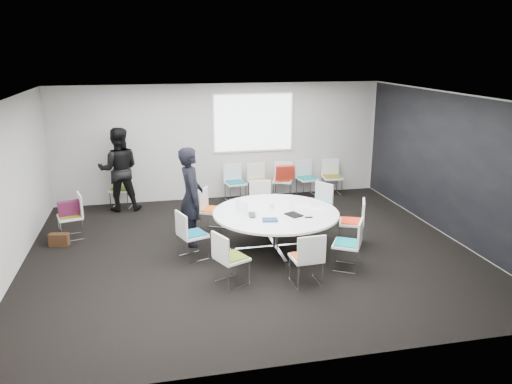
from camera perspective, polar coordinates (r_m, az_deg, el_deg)
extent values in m
cube|color=black|center=(9.31, -0.69, -6.79)|extent=(8.00, 7.00, 0.04)
cube|color=white|center=(8.61, -0.75, 10.89)|extent=(8.00, 7.00, 0.04)
cube|color=#B3AEA9|center=(12.24, -4.03, 5.74)|extent=(8.00, 0.04, 2.80)
cube|color=#B3AEA9|center=(5.62, 6.53, -7.13)|extent=(8.00, 0.04, 2.80)
cube|color=#B3AEA9|center=(8.99, -26.71, 0.16)|extent=(0.04, 7.00, 2.80)
cube|color=#B3AEA9|center=(10.40, 21.56, 2.76)|extent=(0.04, 7.00, 2.80)
cube|color=black|center=(10.39, 21.42, 2.75)|extent=(0.01, 6.94, 2.74)
cube|color=silver|center=(9.35, 2.23, -6.29)|extent=(0.90, 0.90, 0.08)
cylinder|color=silver|center=(9.23, 2.26, -4.42)|extent=(0.10, 0.10, 0.65)
cylinder|color=white|center=(9.12, 2.28, -2.39)|extent=(2.30, 2.30, 0.04)
cube|color=white|center=(12.25, -0.29, 7.92)|extent=(1.90, 0.03, 1.35)
cube|color=silver|center=(9.67, 10.76, -4.72)|extent=(0.55, 0.55, 0.42)
cube|color=white|center=(9.59, 10.83, -3.44)|extent=(0.58, 0.59, 0.04)
cube|color=red|center=(9.58, 10.84, -3.27)|extent=(0.51, 0.52, 0.03)
cube|color=white|center=(9.52, 12.16, -2.20)|extent=(0.21, 0.44, 0.42)
cube|color=silver|center=(10.61, 7.00, -2.65)|extent=(0.58, 0.58, 0.42)
cube|color=white|center=(10.53, 7.05, -1.47)|extent=(0.62, 0.62, 0.04)
cube|color=#07847F|center=(10.52, 7.05, -1.31)|extent=(0.54, 0.54, 0.03)
cube|color=white|center=(10.63, 7.79, -0.04)|extent=(0.28, 0.41, 0.42)
cube|color=silver|center=(10.67, 0.49, -2.40)|extent=(0.49, 0.49, 0.42)
cube|color=white|center=(10.60, 0.49, -1.23)|extent=(0.54, 0.52, 0.04)
cube|color=#6A6B16|center=(10.59, 0.49, -1.07)|extent=(0.47, 0.45, 0.03)
cube|color=white|center=(10.74, 0.47, 0.28)|extent=(0.46, 0.13, 0.42)
cube|color=silver|center=(10.20, -4.85, -3.37)|extent=(0.57, 0.57, 0.42)
cube|color=white|center=(10.12, -4.89, -2.14)|extent=(0.60, 0.61, 0.04)
cube|color=#DB5713|center=(10.11, -4.89, -1.98)|extent=(0.52, 0.53, 0.03)
cube|color=white|center=(10.12, -6.03, -0.81)|extent=(0.24, 0.43, 0.42)
cube|color=silver|center=(8.96, -7.16, -6.26)|extent=(0.54, 0.54, 0.42)
cube|color=white|center=(8.88, -7.21, -4.89)|extent=(0.57, 0.58, 0.04)
cube|color=#095875|center=(8.87, -7.22, -4.71)|extent=(0.49, 0.51, 0.03)
cube|color=white|center=(8.72, -8.52, -3.73)|extent=(0.19, 0.44, 0.42)
cube|color=silver|center=(7.98, -2.77, -9.08)|extent=(0.56, 0.56, 0.42)
cube|color=white|center=(7.89, -2.79, -7.57)|extent=(0.59, 0.60, 0.04)
cube|color=#596B17|center=(7.87, -2.80, -7.37)|extent=(0.51, 0.52, 0.03)
cube|color=white|center=(7.69, -4.12, -6.37)|extent=(0.22, 0.43, 0.42)
cube|color=silver|center=(8.02, 5.71, -9.02)|extent=(0.44, 0.44, 0.42)
cube|color=white|center=(7.93, 5.76, -7.51)|extent=(0.48, 0.47, 0.04)
cube|color=#CF4715|center=(7.91, 5.77, -7.31)|extent=(0.42, 0.40, 0.03)
cube|color=white|center=(7.66, 6.38, -6.54)|extent=(0.46, 0.06, 0.42)
cube|color=silver|center=(8.63, 10.26, -7.32)|extent=(0.58, 0.58, 0.42)
cube|color=white|center=(8.54, 10.33, -5.90)|extent=(0.61, 0.62, 0.04)
cube|color=#097D7F|center=(8.53, 10.34, -5.72)|extent=(0.53, 0.54, 0.03)
cube|color=white|center=(8.44, 11.82, -4.60)|extent=(0.27, 0.41, 0.42)
cube|color=silver|center=(12.18, -2.38, -0.05)|extent=(0.48, 0.48, 0.42)
cube|color=white|center=(12.11, -2.39, 0.99)|extent=(0.52, 0.51, 0.04)
cube|color=#0A6778|center=(12.11, -2.39, 1.13)|extent=(0.46, 0.44, 0.03)
cube|color=white|center=(12.25, -2.72, 2.27)|extent=(0.46, 0.11, 0.42)
cube|color=silver|center=(12.27, 0.33, 0.09)|extent=(0.48, 0.48, 0.42)
cube|color=white|center=(12.20, 0.34, 1.12)|extent=(0.52, 0.50, 0.04)
cube|color=brown|center=(12.20, 0.34, 1.26)|extent=(0.45, 0.43, 0.03)
cube|color=white|center=(12.34, -0.01, 2.39)|extent=(0.46, 0.10, 0.42)
cube|color=silver|center=(12.41, 3.04, 0.26)|extent=(0.54, 0.54, 0.42)
cube|color=white|center=(12.35, 3.05, 1.28)|extent=(0.59, 0.57, 0.04)
cube|color=#CF5116|center=(12.34, 3.06, 1.42)|extent=(0.51, 0.50, 0.03)
cube|color=white|center=(12.50, 3.16, 2.55)|extent=(0.44, 0.20, 0.42)
cube|color=silver|center=(12.63, 5.84, 0.48)|extent=(0.48, 0.48, 0.42)
cube|color=white|center=(12.57, 5.87, 1.49)|extent=(0.53, 0.51, 0.04)
cube|color=#0B8380|center=(12.56, 5.87, 1.62)|extent=(0.46, 0.44, 0.03)
cube|color=white|center=(12.70, 5.46, 2.72)|extent=(0.46, 0.11, 0.42)
cube|color=silver|center=(12.85, 8.65, 0.64)|extent=(0.45, 0.45, 0.42)
cube|color=white|center=(12.79, 8.69, 1.64)|extent=(0.49, 0.47, 0.04)
cube|color=olive|center=(12.78, 8.69, 1.77)|extent=(0.42, 0.40, 0.03)
cube|color=white|center=(12.93, 8.46, 2.86)|extent=(0.46, 0.07, 0.42)
cube|color=silver|center=(10.45, -20.37, -3.88)|extent=(0.52, 0.52, 0.42)
cube|color=white|center=(10.37, -20.49, -2.69)|extent=(0.54, 0.56, 0.04)
cube|color=olive|center=(10.36, -20.51, -2.53)|extent=(0.47, 0.49, 0.03)
cube|color=white|center=(10.33, -19.46, -1.32)|extent=(0.15, 0.45, 0.42)
cube|color=silver|center=(12.06, -15.11, -0.77)|extent=(0.51, 0.51, 0.42)
cube|color=white|center=(12.00, -15.19, 0.28)|extent=(0.55, 0.54, 0.04)
cube|color=#5B6F16|center=(11.99, -15.20, 0.41)|extent=(0.48, 0.46, 0.03)
cube|color=white|center=(12.13, -14.99, 1.59)|extent=(0.46, 0.14, 0.42)
imported|color=black|center=(9.39, -7.41, -0.51)|extent=(0.47, 0.70, 1.87)
imported|color=black|center=(11.73, -15.40, 2.51)|extent=(0.93, 0.73, 1.91)
imported|color=#333338|center=(8.91, -0.17, -2.61)|extent=(0.24, 0.33, 0.02)
cube|color=silver|center=(8.97, -1.66, -1.71)|extent=(0.18, 0.26, 0.22)
cube|color=black|center=(8.94, 4.33, -2.61)|extent=(0.32, 0.36, 0.02)
cube|color=navy|center=(8.65, 1.62, -3.20)|extent=(0.29, 0.24, 0.03)
cube|color=white|center=(9.45, 5.32, -1.64)|extent=(0.32, 0.24, 0.00)
cube|color=white|center=(9.34, 6.98, -1.91)|extent=(0.34, 0.28, 0.00)
cylinder|color=white|center=(9.30, 1.84, -1.59)|extent=(0.08, 0.08, 0.09)
cube|color=black|center=(8.85, 6.05, -2.90)|extent=(0.15, 0.09, 0.01)
cube|color=#511532|center=(10.32, -20.59, -1.74)|extent=(0.42, 0.26, 0.28)
cube|color=#362011|center=(10.17, -21.58, -5.09)|extent=(0.38, 0.23, 0.24)
cube|color=#AD2315|center=(12.09, 3.33, 2.22)|extent=(0.44, 0.16, 0.36)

